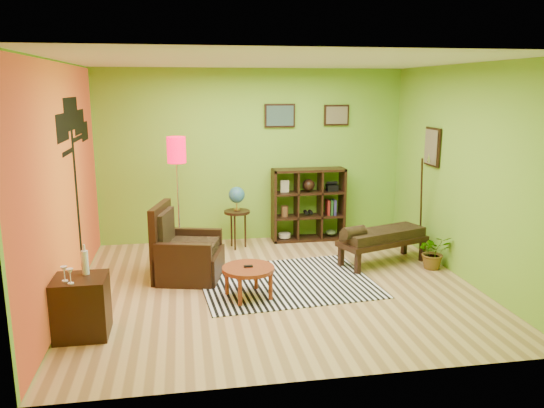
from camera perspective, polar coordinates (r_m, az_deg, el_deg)
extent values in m
plane|color=tan|center=(6.88, 0.47, -8.85)|extent=(5.00, 5.00, 0.00)
cube|color=#79B930|center=(8.70, -2.13, 5.18)|extent=(5.00, 0.04, 2.80)
cube|color=#79B930|center=(4.35, 5.73, -2.22)|extent=(5.00, 0.04, 2.80)
cube|color=#79B930|center=(6.55, -21.60, 1.91)|extent=(0.04, 4.50, 2.80)
cube|color=#79B930|center=(7.36, 20.05, 3.11)|extent=(0.04, 4.50, 2.80)
cube|color=white|center=(6.42, 0.52, 15.14)|extent=(5.00, 4.50, 0.04)
cube|color=orange|center=(6.54, -21.42, 1.92)|extent=(0.01, 4.45, 2.75)
cube|color=black|center=(7.13, -20.18, -0.04)|extent=(0.01, 0.14, 2.10)
cube|color=black|center=(6.51, -21.62, 7.63)|extent=(0.01, 0.65, 0.32)
cube|color=black|center=(7.04, -20.80, 9.06)|extent=(0.01, 0.85, 0.40)
cube|color=black|center=(7.54, -20.02, 8.29)|extent=(0.01, 0.70, 0.32)
cube|color=black|center=(7.89, -19.50, 7.39)|extent=(0.01, 0.50, 0.26)
cube|color=black|center=(8.69, 0.84, 9.48)|extent=(0.50, 0.03, 0.38)
cube|color=#42665C|center=(8.66, 0.87, 9.47)|extent=(0.44, 0.01, 0.32)
cube|color=black|center=(8.91, 6.95, 9.47)|extent=(0.42, 0.03, 0.34)
cube|color=#827956|center=(8.88, 6.99, 9.46)|extent=(0.36, 0.01, 0.28)
cube|color=black|center=(8.10, 16.87, 5.90)|extent=(0.03, 0.44, 0.56)
cube|color=#827956|center=(8.09, 16.71, 5.90)|extent=(0.01, 0.38, 0.50)
cylinder|color=black|center=(8.19, 15.74, -0.15)|extent=(0.23, 0.34, 1.46)
cone|color=silver|center=(7.93, 16.51, 4.85)|extent=(0.08, 0.09, 0.16)
cube|color=white|center=(7.03, 1.57, -8.34)|extent=(2.35, 1.92, 0.01)
cylinder|color=maroon|center=(6.42, -2.57, -6.98)|extent=(0.63, 0.63, 0.05)
cylinder|color=maroon|center=(6.73, -1.72, -7.79)|extent=(0.05, 0.05, 0.34)
cylinder|color=maroon|center=(6.58, -4.88, -8.31)|extent=(0.05, 0.05, 0.34)
cylinder|color=maroon|center=(6.40, -0.16, -8.88)|extent=(0.05, 0.05, 0.34)
cylinder|color=maroon|center=(6.24, -3.45, -9.48)|extent=(0.05, 0.05, 0.34)
cube|color=black|center=(6.40, -2.57, -6.71)|extent=(0.11, 0.05, 0.02)
cube|color=black|center=(7.20, -8.77, -6.47)|extent=(0.97, 0.95, 0.36)
cube|color=black|center=(7.20, -11.83, -3.93)|extent=(0.28, 0.78, 1.00)
cube|color=black|center=(6.82, -9.51, -6.61)|extent=(0.73, 0.27, 0.58)
cube|color=black|center=(7.51, -8.16, -4.77)|extent=(0.73, 0.27, 0.58)
cube|color=tan|center=(7.12, -8.62, -4.61)|extent=(0.77, 0.76, 0.13)
cube|color=tan|center=(7.13, -11.33, -2.55)|extent=(0.22, 0.59, 0.46)
cube|color=black|center=(5.83, -19.80, -10.35)|extent=(0.53, 0.48, 0.62)
cylinder|color=white|center=(5.77, -19.46, -5.95)|extent=(0.07, 0.07, 0.25)
cylinder|color=white|center=(5.72, -19.57, -4.48)|extent=(0.02, 0.02, 0.07)
cylinder|color=white|center=(5.67, -21.38, -7.70)|extent=(0.06, 0.06, 0.01)
cylinder|color=white|center=(5.65, -21.42, -7.22)|extent=(0.01, 0.01, 0.09)
cone|color=white|center=(5.63, -21.47, -6.55)|extent=(0.07, 0.07, 0.06)
cylinder|color=white|center=(5.58, -20.83, -7.97)|extent=(0.06, 0.06, 0.01)
cylinder|color=white|center=(5.57, -20.87, -7.49)|extent=(0.01, 0.01, 0.09)
cone|color=white|center=(5.54, -20.92, -6.80)|extent=(0.07, 0.07, 0.06)
cylinder|color=silver|center=(7.96, -9.80, -5.91)|extent=(0.27, 0.27, 0.03)
cylinder|color=silver|center=(7.75, -10.02, -0.07)|extent=(0.03, 0.03, 1.69)
cylinder|color=red|center=(7.62, -10.25, 5.75)|extent=(0.26, 0.26, 0.37)
cylinder|color=black|center=(8.33, -3.79, -0.86)|extent=(0.40, 0.40, 0.04)
cylinder|color=black|center=(8.43, -2.90, -2.80)|extent=(0.03, 0.03, 0.57)
cylinder|color=black|center=(8.50, -4.38, -2.71)|extent=(0.03, 0.03, 0.57)
cylinder|color=black|center=(8.28, -4.02, -3.10)|extent=(0.03, 0.03, 0.57)
cylinder|color=gold|center=(8.32, -3.80, -0.58)|extent=(0.10, 0.10, 0.02)
cylinder|color=gold|center=(8.31, -3.80, -0.18)|extent=(0.02, 0.02, 0.10)
sphere|color=#1C3FAC|center=(8.27, -3.82, 0.99)|extent=(0.25, 0.25, 0.25)
cube|color=black|center=(8.67, 0.20, -0.20)|extent=(0.04, 0.35, 1.20)
cube|color=black|center=(8.94, 7.54, 0.07)|extent=(0.04, 0.35, 1.20)
cube|color=black|center=(8.93, 3.87, -3.70)|extent=(1.20, 0.35, 0.04)
cube|color=black|center=(8.68, 3.98, 3.68)|extent=(1.20, 0.35, 0.04)
cube|color=black|center=(8.75, 2.65, -0.11)|extent=(0.03, 0.33, 1.12)
cube|color=black|center=(8.84, 5.19, -0.01)|extent=(0.03, 0.33, 1.12)
cube|color=black|center=(8.84, 3.91, -1.33)|extent=(1.12, 0.33, 0.03)
cube|color=black|center=(8.75, 3.94, 1.22)|extent=(1.12, 0.33, 0.03)
cylinder|color=beige|center=(8.83, 1.35, -3.39)|extent=(0.20, 0.20, 0.07)
sphere|color=black|center=(8.72, 3.96, 2.06)|extent=(0.20, 0.20, 0.20)
cube|color=black|center=(8.84, 6.47, 1.74)|extent=(0.18, 0.15, 0.10)
cylinder|color=black|center=(8.81, 3.66, -0.90)|extent=(0.06, 0.12, 0.06)
cylinder|color=black|center=(8.83, 4.17, -0.88)|extent=(0.06, 0.12, 0.06)
ellipsoid|color=#384C26|center=(9.01, 6.36, -3.07)|extent=(0.18, 0.18, 0.09)
cylinder|color=brown|center=(8.73, 1.36, -0.80)|extent=(0.12, 0.12, 0.18)
cube|color=beige|center=(8.64, 1.38, 1.91)|extent=(0.14, 0.03, 0.20)
cube|color=maroon|center=(8.89, 5.99, -0.36)|extent=(0.04, 0.18, 0.26)
cube|color=#1E4C1E|center=(8.90, 6.33, -0.35)|extent=(0.04, 0.18, 0.26)
cube|color=navy|center=(8.91, 6.67, -0.33)|extent=(0.04, 0.18, 0.26)
cube|color=black|center=(7.80, 11.84, -3.93)|extent=(1.42, 0.89, 0.08)
cube|color=tan|center=(7.77, 11.87, -3.18)|extent=(1.31, 0.81, 0.13)
cylinder|color=tan|center=(7.42, 8.81, -3.03)|extent=(0.37, 0.27, 0.17)
cube|color=black|center=(8.37, 14.03, -4.24)|extent=(0.09, 0.09, 0.30)
cube|color=black|center=(7.64, 7.44, -5.58)|extent=(0.09, 0.09, 0.30)
cube|color=black|center=(8.11, 15.86, -4.89)|extent=(0.09, 0.09, 0.30)
cube|color=black|center=(7.35, 9.21, -6.36)|extent=(0.09, 0.09, 0.30)
imported|color=#26661E|center=(7.81, 16.97, -5.30)|extent=(0.48, 0.53, 0.38)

